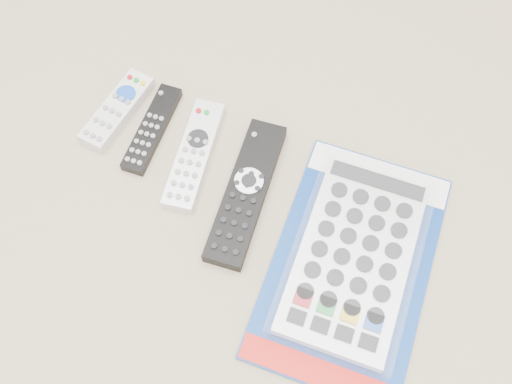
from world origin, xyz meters
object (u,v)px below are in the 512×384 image
at_px(remote_silver_dvd, 194,155).
at_px(jumbo_remote_packaged, 354,257).
at_px(remote_small_grey, 117,110).
at_px(remote_slim_black, 152,129).
at_px(remote_large_black, 246,192).

xyz_separation_m(remote_silver_dvd, jumbo_remote_packaged, (0.29, -0.06, 0.01)).
bearing_deg(remote_small_grey, remote_slim_black, -2.44).
relative_size(remote_small_grey, remote_slim_black, 0.93).
height_order(remote_slim_black, remote_large_black, remote_large_black).
height_order(remote_small_grey, jumbo_remote_packaged, jumbo_remote_packaged).
distance_m(remote_small_grey, remote_large_black, 0.27).
xyz_separation_m(remote_small_grey, remote_slim_black, (0.07, -0.01, -0.00)).
bearing_deg(jumbo_remote_packaged, remote_silver_dvd, 163.86).
height_order(remote_slim_black, jumbo_remote_packaged, jumbo_remote_packaged).
distance_m(remote_slim_black, remote_large_black, 0.20).
bearing_deg(remote_slim_black, jumbo_remote_packaged, -17.03).
bearing_deg(remote_silver_dvd, jumbo_remote_packaged, -22.57).
height_order(remote_small_grey, remote_silver_dvd, remote_small_grey).
height_order(remote_large_black, jumbo_remote_packaged, jumbo_remote_packaged).
distance_m(remote_large_black, jumbo_remote_packaged, 0.19).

